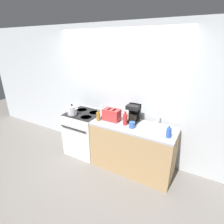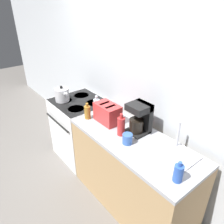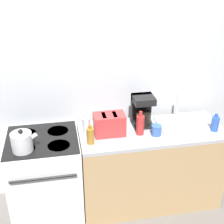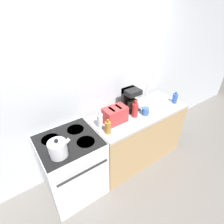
{
  "view_description": "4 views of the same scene",
  "coord_description": "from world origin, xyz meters",
  "px_view_note": "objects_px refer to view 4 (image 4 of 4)",
  "views": [
    {
      "loc": [
        1.55,
        -2.27,
        2.25
      ],
      "look_at": [
        0.07,
        0.36,
        1.05
      ],
      "focal_mm": 28.0,
      "sensor_mm": 36.0,
      "label": 1
    },
    {
      "loc": [
        1.81,
        -1.0,
        2.21
      ],
      "look_at": [
        0.17,
        0.31,
        1.06
      ],
      "focal_mm": 35.0,
      "sensor_mm": 36.0,
      "label": 2
    },
    {
      "loc": [
        -0.38,
        -2.33,
        2.51
      ],
      "look_at": [
        0.12,
        0.32,
        1.14
      ],
      "focal_mm": 50.0,
      "sensor_mm": 36.0,
      "label": 3
    },
    {
      "loc": [
        -1.04,
        -1.21,
        2.29
      ],
      "look_at": [
        0.08,
        0.37,
        1.03
      ],
      "focal_mm": 28.0,
      "sensor_mm": 36.0,
      "label": 4
    }
  ],
  "objects_px": {
    "cup_blue": "(145,111)",
    "coffee_maker": "(130,99)",
    "kettle": "(58,149)",
    "bottle_amber": "(108,127)",
    "stove": "(73,166)",
    "toaster": "(115,115)",
    "bottle_clear": "(100,121)",
    "bottle_red": "(135,110)",
    "bottle_blue": "(175,98)"
  },
  "relations": [
    {
      "from": "stove",
      "to": "bottle_blue",
      "type": "bearing_deg",
      "value": -4.82
    },
    {
      "from": "stove",
      "to": "kettle",
      "type": "height_order",
      "value": "kettle"
    },
    {
      "from": "toaster",
      "to": "coffee_maker",
      "type": "xyz_separation_m",
      "value": [
        0.37,
        0.14,
        0.06
      ]
    },
    {
      "from": "stove",
      "to": "toaster",
      "type": "distance_m",
      "value": 0.86
    },
    {
      "from": "stove",
      "to": "coffee_maker",
      "type": "xyz_separation_m",
      "value": [
        1.04,
        0.12,
        0.61
      ]
    },
    {
      "from": "stove",
      "to": "bottle_blue",
      "type": "relative_size",
      "value": 4.8
    },
    {
      "from": "kettle",
      "to": "bottle_clear",
      "type": "height_order",
      "value": "bottle_clear"
    },
    {
      "from": "stove",
      "to": "bottle_blue",
      "type": "xyz_separation_m",
      "value": [
        1.73,
        -0.15,
        0.52
      ]
    },
    {
      "from": "bottle_amber",
      "to": "bottle_clear",
      "type": "height_order",
      "value": "bottle_clear"
    },
    {
      "from": "kettle",
      "to": "bottle_amber",
      "type": "distance_m",
      "value": 0.62
    },
    {
      "from": "bottle_blue",
      "to": "bottle_red",
      "type": "bearing_deg",
      "value": 174.52
    },
    {
      "from": "kettle",
      "to": "coffee_maker",
      "type": "relative_size",
      "value": 0.73
    },
    {
      "from": "coffee_maker",
      "to": "bottle_clear",
      "type": "height_order",
      "value": "coffee_maker"
    },
    {
      "from": "stove",
      "to": "cup_blue",
      "type": "xyz_separation_m",
      "value": [
        1.12,
        -0.12,
        0.49
      ]
    },
    {
      "from": "toaster",
      "to": "bottle_clear",
      "type": "xyz_separation_m",
      "value": [
        -0.23,
        0.01,
        -0.01
      ]
    },
    {
      "from": "coffee_maker",
      "to": "kettle",
      "type": "bearing_deg",
      "value": -166.92
    },
    {
      "from": "stove",
      "to": "bottle_red",
      "type": "bearing_deg",
      "value": -4.3
    },
    {
      "from": "bottle_clear",
      "to": "cup_blue",
      "type": "bearing_deg",
      "value": -9.65
    },
    {
      "from": "stove",
      "to": "toaster",
      "type": "relative_size",
      "value": 2.96
    },
    {
      "from": "stove",
      "to": "bottle_amber",
      "type": "relative_size",
      "value": 4.57
    },
    {
      "from": "bottle_clear",
      "to": "cup_blue",
      "type": "distance_m",
      "value": 0.69
    },
    {
      "from": "toaster",
      "to": "bottle_red",
      "type": "bearing_deg",
      "value": -10.38
    },
    {
      "from": "bottle_blue",
      "to": "cup_blue",
      "type": "height_order",
      "value": "bottle_blue"
    },
    {
      "from": "kettle",
      "to": "bottle_clear",
      "type": "bearing_deg",
      "value": 14.21
    },
    {
      "from": "stove",
      "to": "cup_blue",
      "type": "height_order",
      "value": "cup_blue"
    },
    {
      "from": "toaster",
      "to": "bottle_blue",
      "type": "distance_m",
      "value": 1.07
    },
    {
      "from": "kettle",
      "to": "stove",
      "type": "bearing_deg",
      "value": 44.47
    },
    {
      "from": "kettle",
      "to": "bottle_clear",
      "type": "xyz_separation_m",
      "value": [
        0.6,
        0.15,
        0.01
      ]
    },
    {
      "from": "stove",
      "to": "bottle_blue",
      "type": "distance_m",
      "value": 1.81
    },
    {
      "from": "stove",
      "to": "bottle_red",
      "type": "xyz_separation_m",
      "value": [
        0.97,
        -0.07,
        0.54
      ]
    },
    {
      "from": "bottle_blue",
      "to": "bottle_amber",
      "type": "bearing_deg",
      "value": -179.56
    },
    {
      "from": "stove",
      "to": "toaster",
      "type": "xyz_separation_m",
      "value": [
        0.67,
        -0.02,
        0.55
      ]
    },
    {
      "from": "bottle_blue",
      "to": "bottle_red",
      "type": "xyz_separation_m",
      "value": [
        -0.76,
        0.07,
        0.02
      ]
    },
    {
      "from": "stove",
      "to": "kettle",
      "type": "relative_size",
      "value": 3.76
    },
    {
      "from": "bottle_blue",
      "to": "bottle_clear",
      "type": "xyz_separation_m",
      "value": [
        -1.29,
        0.14,
        0.02
      ]
    },
    {
      "from": "kettle",
      "to": "bottle_amber",
      "type": "relative_size",
      "value": 1.22
    },
    {
      "from": "kettle",
      "to": "bottle_clear",
      "type": "distance_m",
      "value": 0.62
    },
    {
      "from": "bottle_blue",
      "to": "cup_blue",
      "type": "bearing_deg",
      "value": 177.85
    },
    {
      "from": "cup_blue",
      "to": "coffee_maker",
      "type": "bearing_deg",
      "value": 108.19
    },
    {
      "from": "coffee_maker",
      "to": "bottle_clear",
      "type": "distance_m",
      "value": 0.62
    },
    {
      "from": "bottle_blue",
      "to": "kettle",
      "type": "bearing_deg",
      "value": -179.58
    },
    {
      "from": "toaster",
      "to": "cup_blue",
      "type": "height_order",
      "value": "toaster"
    },
    {
      "from": "stove",
      "to": "bottle_amber",
      "type": "height_order",
      "value": "bottle_amber"
    },
    {
      "from": "toaster",
      "to": "bottle_clear",
      "type": "distance_m",
      "value": 0.23
    },
    {
      "from": "bottle_blue",
      "to": "bottle_amber",
      "type": "xyz_separation_m",
      "value": [
        -1.27,
        -0.01,
        0.0
      ]
    },
    {
      "from": "stove",
      "to": "kettle",
      "type": "bearing_deg",
      "value": -135.53
    },
    {
      "from": "coffee_maker",
      "to": "bottle_clear",
      "type": "xyz_separation_m",
      "value": [
        -0.6,
        -0.13,
        -0.07
      ]
    },
    {
      "from": "kettle",
      "to": "toaster",
      "type": "height_order",
      "value": "kettle"
    },
    {
      "from": "bottle_red",
      "to": "bottle_amber",
      "type": "xyz_separation_m",
      "value": [
        -0.51,
        -0.08,
        -0.02
      ]
    },
    {
      "from": "coffee_maker",
      "to": "stove",
      "type": "bearing_deg",
      "value": -173.43
    }
  ]
}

